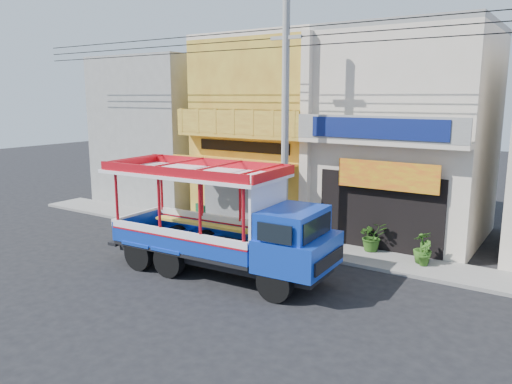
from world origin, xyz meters
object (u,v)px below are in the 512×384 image
potted_plant_b (424,253)px  utility_pole (289,113)px  songthaew_truck (233,225)px  potted_plant_a (372,236)px  green_sign (201,218)px  potted_plant_c (423,247)px

potted_plant_b → utility_pole: bearing=83.2°
songthaew_truck → potted_plant_a: (2.77, 4.69, -1.04)m
utility_pole → green_sign: utility_pole is taller
utility_pole → songthaew_truck: (-0.03, -3.32, -3.32)m
potted_plant_a → potted_plant_c: bearing=-50.7°
songthaew_truck → green_sign: bearing=139.9°
utility_pole → potted_plant_b: 6.58m
green_sign → potted_plant_a: 7.29m
songthaew_truck → green_sign: songthaew_truck is taller
green_sign → utility_pole: bearing=-5.5°
songthaew_truck → potted_plant_c: bearing=43.0°
green_sign → potted_plant_b: green_sign is taller
utility_pole → potted_plant_b: size_ratio=33.14×
utility_pole → green_sign: 6.37m
utility_pole → potted_plant_c: utility_pole is taller
green_sign → potted_plant_c: potted_plant_c is taller
potted_plant_a → potted_plant_c: 1.92m
songthaew_truck → green_sign: (-4.46, 3.75, -1.16)m
songthaew_truck → potted_plant_c: 6.45m
potted_plant_b → green_sign: bearing=75.9°
green_sign → potted_plant_c: size_ratio=0.93×
songthaew_truck → potted_plant_c: (4.65, 4.34, -1.05)m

